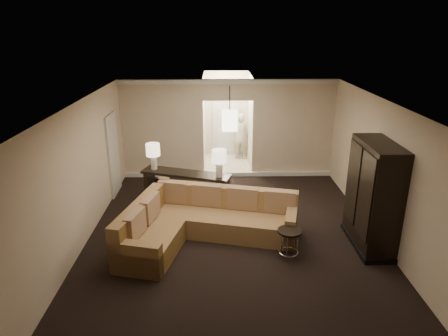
{
  "coord_description": "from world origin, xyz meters",
  "views": [
    {
      "loc": [
        -0.34,
        -6.97,
        4.19
      ],
      "look_at": [
        -0.17,
        1.2,
        1.24
      ],
      "focal_mm": 32.0,
      "sensor_mm": 36.0,
      "label": 1
    }
  ],
  "objects_px": {
    "console_table": "(186,186)",
    "armoire": "(373,198)",
    "sectional_sofa": "(199,222)",
    "drink_table": "(289,238)",
    "person": "(240,134)",
    "coffee_table": "(237,217)"
  },
  "relations": [
    {
      "from": "console_table",
      "to": "armoire",
      "type": "xyz_separation_m",
      "value": [
        3.76,
        -1.97,
        0.52
      ]
    },
    {
      "from": "sectional_sofa",
      "to": "console_table",
      "type": "height_order",
      "value": "sectional_sofa"
    },
    {
      "from": "drink_table",
      "to": "person",
      "type": "xyz_separation_m",
      "value": [
        -0.58,
        5.99,
        0.43
      ]
    },
    {
      "from": "console_table",
      "to": "drink_table",
      "type": "height_order",
      "value": "console_table"
    },
    {
      "from": "armoire",
      "to": "sectional_sofa",
      "type": "bearing_deg",
      "value": 174.54
    },
    {
      "from": "coffee_table",
      "to": "drink_table",
      "type": "distance_m",
      "value": 1.58
    },
    {
      "from": "sectional_sofa",
      "to": "person",
      "type": "height_order",
      "value": "person"
    },
    {
      "from": "person",
      "to": "sectional_sofa",
      "type": "bearing_deg",
      "value": 83.77
    },
    {
      "from": "sectional_sofa",
      "to": "coffee_table",
      "type": "relative_size",
      "value": 3.07
    },
    {
      "from": "drink_table",
      "to": "coffee_table",
      "type": "bearing_deg",
      "value": 126.03
    },
    {
      "from": "sectional_sofa",
      "to": "drink_table",
      "type": "xyz_separation_m",
      "value": [
        1.73,
        -0.74,
        0.03
      ]
    },
    {
      "from": "console_table",
      "to": "sectional_sofa",
      "type": "bearing_deg",
      "value": -58.68
    },
    {
      "from": "sectional_sofa",
      "to": "drink_table",
      "type": "height_order",
      "value": "sectional_sofa"
    },
    {
      "from": "coffee_table",
      "to": "armoire",
      "type": "xyz_separation_m",
      "value": [
        2.59,
        -0.85,
        0.81
      ]
    },
    {
      "from": "drink_table",
      "to": "armoire",
      "type": "bearing_deg",
      "value": 14.15
    },
    {
      "from": "console_table",
      "to": "person",
      "type": "height_order",
      "value": "person"
    },
    {
      "from": "sectional_sofa",
      "to": "console_table",
      "type": "relative_size",
      "value": 1.63
    },
    {
      "from": "coffee_table",
      "to": "person",
      "type": "xyz_separation_m",
      "value": [
        0.35,
        4.72,
        0.63
      ]
    },
    {
      "from": "coffee_table",
      "to": "armoire",
      "type": "relative_size",
      "value": 0.55
    },
    {
      "from": "armoire",
      "to": "drink_table",
      "type": "height_order",
      "value": "armoire"
    },
    {
      "from": "sectional_sofa",
      "to": "coffee_table",
      "type": "xyz_separation_m",
      "value": [
        0.8,
        0.53,
        -0.17
      ]
    },
    {
      "from": "console_table",
      "to": "armoire",
      "type": "relative_size",
      "value": 1.04
    }
  ]
}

